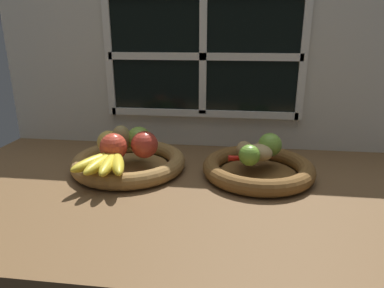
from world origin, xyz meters
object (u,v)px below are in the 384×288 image
Objects in this scene: potato_back at (266,148)px; banana_bunch_front at (106,163)px; apple_red_right at (145,145)px; fruit_bowl_right at (258,169)px; apple_green_back at (139,139)px; fruit_bowl_left at (129,163)px; potato_large at (259,152)px; pear_brown at (121,139)px; lime_near at (249,155)px; chili_pepper at (251,158)px; apple_golden_left at (109,142)px; lime_far at (270,145)px; apple_red_front at (114,147)px; potato_oblong at (245,149)px.

banana_bunch_front is at bearing -159.16° from potato_back.
apple_red_right is 12.48cm from banana_bunch_front.
fruit_bowl_right is 4.21× the size of apple_green_back.
potato_large reaches higher than fruit_bowl_left.
apple_green_back reaches higher than fruit_bowl_left.
pear_brown reaches higher than lime_near.
chili_pepper is (37.76, -2.56, -3.22)cm from pear_brown.
apple_golden_left reaches higher than potato_back.
banana_bunch_front is 2.51× the size of lime_far.
apple_golden_left is at bearing 122.79° from apple_red_front.
apple_red_front is 40.16cm from potato_large.
potato_oblong is at bearing 142.13° from fruit_bowl_right.
apple_golden_left reaches higher than chili_pepper.
apple_green_back is (2.25, 3.66, 6.19)cm from fruit_bowl_left.
lime_near is 4.02cm from chili_pepper.
potato_back is at bearing 61.02° from lime_near.
lime_far is (43.03, 2.36, -0.72)cm from pear_brown.
lime_far is at bearing -27.26° from potato_back.
apple_red_front is at bearing -168.05° from potato_oblong.
banana_bunch_front is at bearing -169.20° from lime_near.
potato_large reaches higher than banana_bunch_front.
lime_far is (1.09, -0.56, 1.13)cm from potato_back.
apple_red_right is 11.53cm from apple_golden_left.
chili_pepper is at bearing -1.77° from apple_golden_left.
lime_near is at bearing -6.59° from apple_golden_left.
chili_pepper is at bearing -3.88° from pear_brown.
fruit_bowl_left is at bearing -174.86° from potato_oblong.
apple_red_front is 0.93× the size of pear_brown.
banana_bunch_front is (-39.70, -11.21, 4.17)cm from fruit_bowl_right.
apple_red_right is 6.24cm from apple_green_back.
apple_red_right is at bearing 172.81° from chili_pepper.
apple_red_right is 0.94× the size of pear_brown.
lime_near is at bearing -81.35° from potato_oblong.
pear_brown is at bearing 20.92° from apple_golden_left.
apple_red_right reaches higher than potato_oblong.
apple_golden_left is at bearing 179.33° from potato_large.
apple_golden_left is 3.68cm from pear_brown.
potato_back is (41.85, 15.93, 0.55)cm from banana_bunch_front.
potato_oblong is (35.93, 1.21, -1.94)cm from pear_brown.
apple_green_back is at bearing 21.26° from pear_brown.
lime_near reaches higher than potato_oblong.
potato_oblong is at bearing 1.92° from pear_brown.
fruit_bowl_left is 4.93× the size of lime_far.
fruit_bowl_right is at bearing -114.44° from potato_back.
apple_red_right reaches higher than fruit_bowl_right.
potato_back is at bearing 5.31° from apple_golden_left.
lime_far reaches higher than potato_back.
apple_golden_left is at bearing 168.80° from apple_red_right.
fruit_bowl_left is 35.16cm from lime_near.
potato_back is at bearing 152.74° from lime_far.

